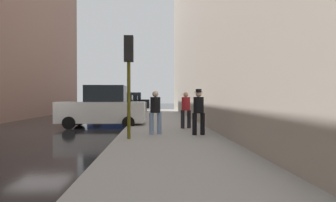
{
  "coord_description": "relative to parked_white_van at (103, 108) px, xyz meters",
  "views": [
    {
      "loc": [
        5.34,
        -12.84,
        1.59
      ],
      "look_at": [
        6.49,
        6.99,
        1.34
      ],
      "focal_mm": 28.0,
      "sensor_mm": 36.0,
      "label": 1
    }
  ],
  "objects": [
    {
      "name": "traffic_light",
      "position": [
        1.85,
        -5.16,
        1.73
      ],
      "size": [
        0.32,
        0.32,
        3.6
      ],
      "color": "#514C0F",
      "rests_on": "sidewalk"
    },
    {
      "name": "pedestrian_with_fedora",
      "position": [
        4.46,
        -4.34,
        0.1
      ],
      "size": [
        0.52,
        0.45,
        1.78
      ],
      "color": "black",
      "rests_on": "sidewalk"
    },
    {
      "name": "parked_gray_coupe",
      "position": [
        0.0,
        12.83,
        -0.18
      ],
      "size": [
        4.24,
        2.13,
        1.79
      ],
      "color": "slate",
      "rests_on": "ground_plane"
    },
    {
      "name": "parked_black_suv",
      "position": [
        0.0,
        18.9,
        0.0
      ],
      "size": [
        4.6,
        2.06,
        2.25
      ],
      "color": "black",
      "rests_on": "ground_plane"
    },
    {
      "name": "pedestrian_in_red_jacket",
      "position": [
        4.25,
        -2.1,
        0.07
      ],
      "size": [
        0.53,
        0.49,
        1.71
      ],
      "color": "black",
      "rests_on": "sidewalk"
    },
    {
      "name": "fire_hydrant",
      "position": [
        1.8,
        4.41,
        -0.54
      ],
      "size": [
        0.42,
        0.22,
        0.7
      ],
      "color": "red",
      "rests_on": "sidewalk"
    },
    {
      "name": "pedestrian_in_jeans",
      "position": [
        2.79,
        -4.01,
        0.07
      ],
      "size": [
        0.53,
        0.47,
        1.71
      ],
      "color": "#728CB2",
      "rests_on": "sidewalk"
    },
    {
      "name": "sidewalk",
      "position": [
        3.35,
        -1.53,
        -0.96
      ],
      "size": [
        4.0,
        40.0,
        0.15
      ],
      "primitive_type": "cube",
      "color": "gray",
      "rests_on": "ground_plane"
    },
    {
      "name": "parked_blue_sedan",
      "position": [
        0.0,
        6.03,
        -0.18
      ],
      "size": [
        4.22,
        2.1,
        1.79
      ],
      "color": "navy",
      "rests_on": "ground_plane"
    },
    {
      "name": "ground_plane",
      "position": [
        -2.65,
        -1.53,
        -1.03
      ],
      "size": [
        120.0,
        120.0,
        0.0
      ],
      "primitive_type": "plane",
      "color": "black"
    },
    {
      "name": "parked_white_van",
      "position": [
        0.0,
        0.0,
        0.0
      ],
      "size": [
        4.61,
        2.09,
        2.25
      ],
      "color": "silver",
      "rests_on": "ground_plane"
    }
  ]
}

